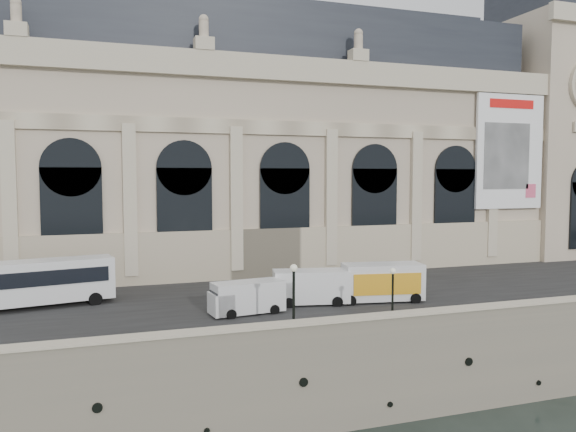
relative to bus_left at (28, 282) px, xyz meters
name	(u,v)px	position (x,y,z in m)	size (l,w,h in m)	color
ground	(442,417)	(27.02, -15.08, -8.08)	(260.00, 260.00, 0.00)	black
quay	(282,281)	(27.02, 19.92, -5.08)	(160.00, 70.00, 6.00)	gray
street	(354,289)	(27.02, -1.08, -2.05)	(160.00, 24.00, 0.06)	#2D2D2D
parapet	(439,318)	(27.02, -14.48, -1.47)	(160.00, 1.40, 1.21)	gray
museum	(244,145)	(21.04, 15.78, 11.64)	(69.00, 18.70, 29.10)	beige
clock_pavilion	(546,121)	(61.02, 12.85, 15.34)	(13.00, 14.72, 36.70)	beige
bus_left	(28,282)	(0.00, 0.00, 0.00)	(12.88, 4.91, 3.72)	silver
van_b	(306,287)	(20.81, -5.35, -0.68)	(6.53, 3.51, 2.75)	silver
van_c	(244,298)	(15.32, -6.88, -0.84)	(5.69, 2.77, 2.44)	silver
box_truck	(377,283)	(26.67, -6.20, -0.52)	(8.02, 3.76, 3.11)	silver
lamp_left	(294,301)	(16.94, -13.46, 0.24)	(0.48, 0.48, 4.67)	black
lamp_right	(393,298)	(24.09, -13.34, -0.08)	(0.41, 0.41, 4.03)	black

